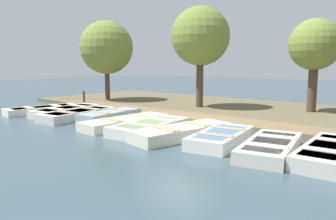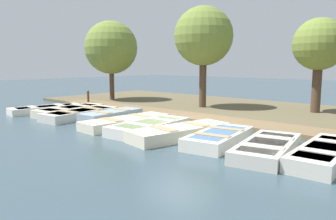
# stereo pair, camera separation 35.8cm
# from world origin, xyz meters

# --- Properties ---
(ground_plane) EXTENTS (80.00, 80.00, 0.00)m
(ground_plane) POSITION_xyz_m (0.00, 0.00, 0.00)
(ground_plane) COLOR #384C56
(shore_bank) EXTENTS (8.00, 24.00, 0.15)m
(shore_bank) POSITION_xyz_m (-5.00, 0.00, 0.07)
(shore_bank) COLOR brown
(shore_bank) RESTS_ON ground_plane
(dock_walkway) EXTENTS (1.48, 18.15, 0.19)m
(dock_walkway) POSITION_xyz_m (-1.51, 0.00, 0.09)
(dock_walkway) COLOR brown
(dock_walkway) RESTS_ON ground_plane
(rowboat_0) EXTENTS (3.34, 1.44, 0.33)m
(rowboat_0) POSITION_xyz_m (1.42, -7.08, 0.16)
(rowboat_0) COLOR silver
(rowboat_0) RESTS_ON ground_plane
(rowboat_1) EXTENTS (3.38, 1.58, 0.36)m
(rowboat_1) POSITION_xyz_m (0.98, -5.77, 0.18)
(rowboat_1) COLOR beige
(rowboat_1) RESTS_ON ground_plane
(rowboat_2) EXTENTS (3.45, 1.54, 0.37)m
(rowboat_2) POSITION_xyz_m (1.26, -4.48, 0.18)
(rowboat_2) COLOR beige
(rowboat_2) RESTS_ON ground_plane
(rowboat_3) EXTENTS (2.74, 1.19, 0.44)m
(rowboat_3) POSITION_xyz_m (0.87, -2.91, 0.22)
(rowboat_3) COLOR #8C9EA8
(rowboat_3) RESTS_ON ground_plane
(rowboat_4) EXTENTS (3.50, 1.27, 0.34)m
(rowboat_4) POSITION_xyz_m (1.20, -1.65, 0.17)
(rowboat_4) COLOR beige
(rowboat_4) RESTS_ON ground_plane
(rowboat_5) EXTENTS (3.17, 1.53, 0.37)m
(rowboat_5) POSITION_xyz_m (1.33, -0.33, 0.18)
(rowboat_5) COLOR silver
(rowboat_5) RESTS_ON ground_plane
(rowboat_6) EXTENTS (3.50, 1.68, 0.38)m
(rowboat_6) POSITION_xyz_m (1.34, 1.04, 0.19)
(rowboat_6) COLOR beige
(rowboat_6) RESTS_ON ground_plane
(rowboat_7) EXTENTS (2.87, 1.56, 0.37)m
(rowboat_7) POSITION_xyz_m (1.18, 2.34, 0.18)
(rowboat_7) COLOR silver
(rowboat_7) RESTS_ON ground_plane
(rowboat_8) EXTENTS (3.11, 1.68, 0.35)m
(rowboat_8) POSITION_xyz_m (1.27, 3.83, 0.17)
(rowboat_8) COLOR beige
(rowboat_8) RESTS_ON ground_plane
(rowboat_9) EXTENTS (3.19, 1.15, 0.37)m
(rowboat_9) POSITION_xyz_m (0.91, 5.10, 0.18)
(rowboat_9) COLOR beige
(rowboat_9) RESTS_ON ground_plane
(mooring_post_near) EXTENTS (0.12, 0.12, 0.83)m
(mooring_post_near) POSITION_xyz_m (-1.39, -7.76, 0.42)
(mooring_post_near) COLOR brown
(mooring_post_near) RESTS_ON ground_plane
(park_tree_far_left) EXTENTS (3.06, 3.06, 4.73)m
(park_tree_far_left) POSITION_xyz_m (-3.27, -8.04, 3.19)
(park_tree_far_left) COLOR #4C3828
(park_tree_far_left) RESTS_ON ground_plane
(park_tree_left) EXTENTS (2.83, 2.83, 5.00)m
(park_tree_left) POSITION_xyz_m (-4.12, -2.07, 3.55)
(park_tree_left) COLOR #4C3828
(park_tree_left) RESTS_ON ground_plane
(park_tree_center) EXTENTS (2.23, 2.23, 4.21)m
(park_tree_center) POSITION_xyz_m (-5.97, 2.67, 3.04)
(park_tree_center) COLOR #4C3828
(park_tree_center) RESTS_ON ground_plane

